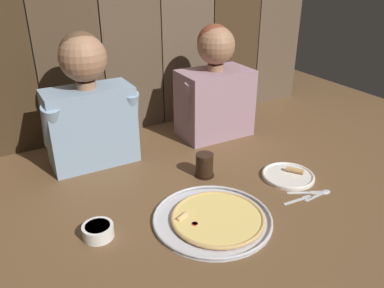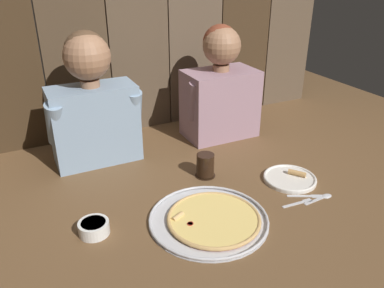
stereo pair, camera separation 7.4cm
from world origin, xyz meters
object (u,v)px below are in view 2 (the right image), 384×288
at_px(drinking_glass, 205,165).
at_px(pizza_tray, 211,219).
at_px(diner_left, 92,101).
at_px(diner_right, 220,88).
at_px(dipping_bowl, 94,227).
at_px(dinner_plate, 290,178).

bearing_deg(drinking_glass, pizza_tray, -114.36).
distance_m(diner_left, diner_right, 0.64).
xyz_separation_m(pizza_tray, dipping_bowl, (-0.38, 0.11, 0.02)).
xyz_separation_m(diner_left, diner_right, (0.64, -0.00, -0.03)).
relative_size(dipping_bowl, diner_right, 0.18).
relative_size(dinner_plate, diner_right, 0.39).
bearing_deg(diner_left, pizza_tray, -69.40).
xyz_separation_m(pizza_tray, dinner_plate, (0.43, 0.10, -0.00)).
bearing_deg(pizza_tray, diner_left, 110.60).
distance_m(dipping_bowl, diner_left, 0.60).
bearing_deg(pizza_tray, drinking_glass, 65.64).
distance_m(dinner_plate, diner_right, 0.59).
height_order(drinking_glass, diner_left, diner_left).
relative_size(dinner_plate, dipping_bowl, 2.11).
bearing_deg(diner_right, pizza_tray, -121.94).
bearing_deg(dipping_bowl, diner_left, 74.54).
bearing_deg(diner_left, dinner_plate, -38.67).
xyz_separation_m(dinner_plate, diner_left, (-0.67, 0.54, 0.27)).
relative_size(drinking_glass, diner_right, 0.18).
bearing_deg(pizza_tray, dinner_plate, 13.09).
bearing_deg(diner_left, drinking_glass, -43.24).
height_order(diner_left, diner_right, diner_left).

